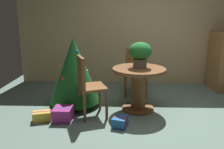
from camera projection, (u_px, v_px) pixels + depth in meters
name	position (u px, v px, depth m)	size (l,w,h in m)	color
ground_plane	(157.00, 121.00, 3.67)	(6.60, 6.60, 0.00)	slate
back_wall_panel	(145.00, 29.00, 5.48)	(6.00, 0.10, 2.60)	tan
round_dining_table	(139.00, 83.00, 4.00)	(0.91, 0.91, 0.75)	brown
flower_vase	(140.00, 53.00, 3.92)	(0.39, 0.39, 0.44)	#665B51
wooden_chair_far	(135.00, 69.00, 4.81)	(0.45, 0.40, 0.96)	brown
wooden_chair_left	(88.00, 83.00, 3.70)	(0.53, 0.56, 1.00)	brown
holiday_tree	(74.00, 70.00, 4.16)	(0.92, 0.92, 1.25)	brown
gift_box_gold	(42.00, 116.00, 3.65)	(0.31, 0.24, 0.15)	gold
gift_box_blue	(120.00, 122.00, 3.45)	(0.26, 0.28, 0.15)	#1E569E
gift_box_purple	(63.00, 114.00, 3.67)	(0.29, 0.31, 0.21)	#9E287A
wooden_cabinet	(224.00, 61.00, 5.12)	(0.48, 0.72, 1.28)	#9E6B3D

